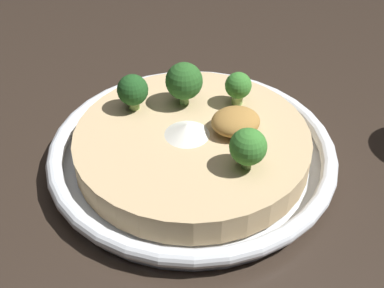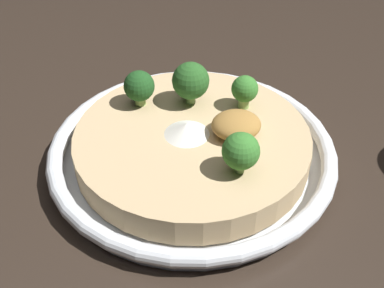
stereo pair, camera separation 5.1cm
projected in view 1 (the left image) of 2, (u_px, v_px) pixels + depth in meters
name	position (u px, v px, depth m)	size (l,w,h in m)	color
ground_plane	(192.00, 161.00, 0.53)	(6.00, 6.00, 0.00)	#2D231C
risotto_bowl	(192.00, 148.00, 0.52)	(0.31, 0.31, 0.04)	silver
cheese_sprinkle	(188.00, 131.00, 0.50)	(0.05, 0.05, 0.01)	white
crispy_onion_garnish	(236.00, 121.00, 0.50)	(0.05, 0.05, 0.02)	#A37538
broccoli_back_right	(184.00, 81.00, 0.53)	(0.04, 0.04, 0.05)	#668E47
broccoli_front_right	(248.00, 147.00, 0.45)	(0.04, 0.04, 0.04)	#668E47
broccoli_right	(238.00, 86.00, 0.53)	(0.03, 0.03, 0.04)	#84A856
broccoli_back	(133.00, 91.00, 0.52)	(0.03, 0.03, 0.04)	#84A856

